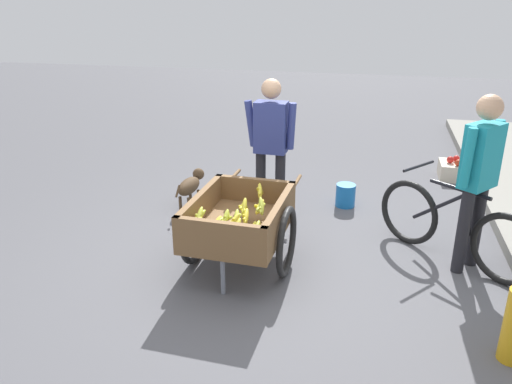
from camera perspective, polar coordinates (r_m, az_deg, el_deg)
ground_plane at (r=4.84m, az=1.21°, el=-8.32°), size 24.00×24.00×0.00m
fruit_cart at (r=4.64m, az=-1.87°, el=-3.56°), size 1.68×0.97×0.74m
vendor_person at (r=5.52m, az=1.65°, el=5.97°), size 0.21×0.56×1.56m
bicycle at (r=5.12m, az=21.02°, el=-3.66°), size 1.09×1.33×0.85m
cyclist_person at (r=4.84m, az=23.48°, el=2.34°), size 0.42×0.37×1.61m
dog at (r=6.08m, az=-7.26°, el=0.77°), size 0.67×0.22×0.40m
plastic_bucket at (r=6.19m, az=9.86°, el=-0.36°), size 0.23×0.23×0.27m
mixed_fruit_crate at (r=7.49m, az=20.83°, el=2.34°), size 0.44×0.32×0.31m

